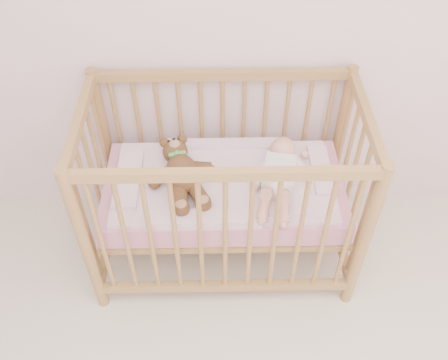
{
  "coord_description": "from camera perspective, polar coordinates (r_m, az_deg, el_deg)",
  "views": [
    {
      "loc": [
        -0.1,
        -0.16,
        2.38
      ],
      "look_at": [
        -0.07,
        1.55,
        0.62
      ],
      "focal_mm": 40.0,
      "sensor_mm": 36.0,
      "label": 1
    }
  ],
  "objects": [
    {
      "name": "baby",
      "position": [
        2.48,
        6.33,
        0.82
      ],
      "size": [
        0.39,
        0.63,
        0.14
      ],
      "primitive_type": null,
      "rotation": [
        0.0,
        0.0,
        -0.2
      ],
      "color": "white",
      "rests_on": "blanket"
    },
    {
      "name": "mattress",
      "position": [
        2.58,
        -0.02,
        -1.29
      ],
      "size": [
        1.22,
        0.62,
        0.13
      ],
      "primitive_type": "cube",
      "color": "pink",
      "rests_on": "crib"
    },
    {
      "name": "blanket",
      "position": [
        2.53,
        -0.02,
        -0.14
      ],
      "size": [
        1.1,
        0.58,
        0.06
      ],
      "primitive_type": null,
      "color": "#F2A6C3",
      "rests_on": "mattress"
    },
    {
      "name": "teddy_bear",
      "position": [
        2.46,
        -4.76,
        0.84
      ],
      "size": [
        0.48,
        0.59,
        0.14
      ],
      "primitive_type": null,
      "rotation": [
        0.0,
        0.0,
        0.26
      ],
      "color": "brown",
      "rests_on": "blanket"
    },
    {
      "name": "crib",
      "position": [
        2.57,
        -0.02,
        -1.07
      ],
      "size": [
        1.36,
        0.76,
        1.0
      ],
      "primitive_type": null,
      "color": "tan",
      "rests_on": "floor"
    }
  ]
}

